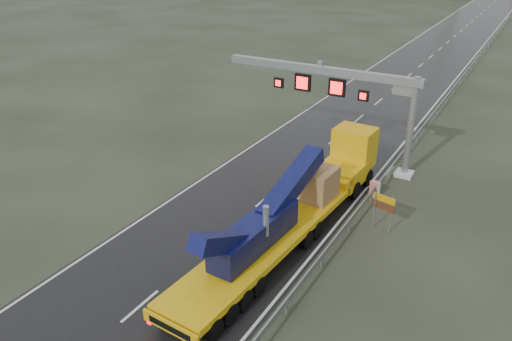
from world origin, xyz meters
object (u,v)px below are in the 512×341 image
Objects in this scene: sign_gantry at (346,90)px; exit_sign_pair at (383,206)px; heavy_haul_truck at (304,197)px; striped_barrier at (375,189)px.

sign_gantry is 6.32× the size of exit_sign_pair.
sign_gantry is 0.75× the size of heavy_haul_truck.
exit_sign_pair is 2.26× the size of striped_barrier.
exit_sign_pair is 4.48m from striped_barrier.
heavy_haul_truck is 4.51m from exit_sign_pair.
striped_barrier is at bearing 68.69° from heavy_haul_truck.
heavy_haul_truck reaches higher than striped_barrier.
sign_gantry is at bearing 101.39° from heavy_haul_truck.
exit_sign_pair is at bearing -55.12° from sign_gantry.
exit_sign_pair is at bearing -47.32° from striped_barrier.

